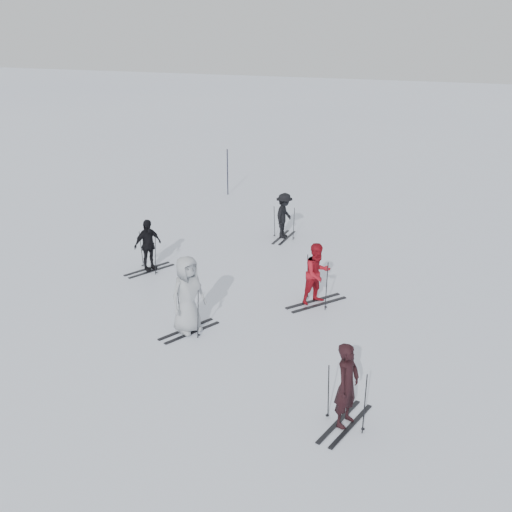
{
  "coord_description": "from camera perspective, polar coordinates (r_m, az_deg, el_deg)",
  "views": [
    {
      "loc": [
        5.36,
        -14.22,
        7.17
      ],
      "look_at": [
        0.0,
        1.0,
        1.0
      ],
      "focal_mm": 45.0,
      "sensor_mm": 36.0,
      "label": 1
    }
  ],
  "objects": [
    {
      "name": "skis_near_dark",
      "position": [
        12.07,
        8.03,
        -12.27
      ],
      "size": [
        1.83,
        1.28,
        1.21
      ],
      "primitive_type": null,
      "rotation": [
        0.0,
        0.0,
        1.3
      ],
      "color": "black",
      "rests_on": "ground"
    },
    {
      "name": "skier_near_dark",
      "position": [
        11.95,
        8.08,
        -11.39
      ],
      "size": [
        0.54,
        0.68,
        1.64
      ],
      "primitive_type": "imported",
      "rotation": [
        0.0,
        0.0,
        1.3
      ],
      "color": "black",
      "rests_on": "ground"
    },
    {
      "name": "skis_red",
      "position": [
        16.68,
        5.44,
        -2.17
      ],
      "size": [
        2.0,
        1.86,
        1.31
      ],
      "primitive_type": null,
      "rotation": [
        0.0,
        0.0,
        0.9
      ],
      "color": "black",
      "rests_on": "ground"
    },
    {
      "name": "skier_uphill_far",
      "position": [
        21.47,
        2.52,
        3.55
      ],
      "size": [
        0.62,
        1.02,
        1.53
      ],
      "primitive_type": "imported",
      "rotation": [
        0.0,
        0.0,
        1.51
      ],
      "color": "black",
      "rests_on": "ground"
    },
    {
      "name": "ground",
      "position": [
        16.8,
        -1.14,
        -4.34
      ],
      "size": [
        120.0,
        120.0,
        0.0
      ],
      "primitive_type": "plane",
      "color": "silver",
      "rests_on": "ground"
    },
    {
      "name": "skier_uphill_left",
      "position": [
        18.96,
        -9.59,
        0.9
      ],
      "size": [
        0.75,
        0.98,
        1.54
      ],
      "primitive_type": "imported",
      "rotation": [
        0.0,
        0.0,
        1.09
      ],
      "color": "black",
      "rests_on": "ground"
    },
    {
      "name": "skier_grey",
      "position": [
        15.13,
        -6.1,
        -3.51
      ],
      "size": [
        0.96,
        1.09,
        1.89
      ],
      "primitive_type": "imported",
      "rotation": [
        0.0,
        0.0,
        1.09
      ],
      "color": "#9CA1A5",
      "rests_on": "ground"
    },
    {
      "name": "skis_grey",
      "position": [
        15.27,
        -6.05,
        -4.66
      ],
      "size": [
        1.88,
        1.54,
        1.21
      ],
      "primitive_type": null,
      "rotation": [
        0.0,
        0.0,
        1.09
      ],
      "color": "black",
      "rests_on": "ground"
    },
    {
      "name": "skis_uphill_far",
      "position": [
        21.53,
        2.51,
        3.04
      ],
      "size": [
        1.59,
        0.91,
        1.13
      ],
      "primitive_type": null,
      "rotation": [
        0.0,
        0.0,
        1.51
      ],
      "color": "black",
      "rests_on": "ground"
    },
    {
      "name": "skier_red",
      "position": [
        16.62,
        5.46,
        -1.66
      ],
      "size": [
        0.98,
        1.0,
        1.63
      ],
      "primitive_type": "imported",
      "rotation": [
        0.0,
        0.0,
        0.9
      ],
      "color": "maroon",
      "rests_on": "ground"
    },
    {
      "name": "skis_uphill_left",
      "position": [
        19.02,
        -9.56,
        0.39
      ],
      "size": [
        1.84,
        1.52,
        1.19
      ],
      "primitive_type": null,
      "rotation": [
        0.0,
        0.0,
        1.09
      ],
      "color": "black",
      "rests_on": "ground"
    },
    {
      "name": "piste_marker",
      "position": [
        26.72,
        -2.55,
        7.47
      ],
      "size": [
        0.04,
        0.04,
        1.91
      ],
      "primitive_type": "cylinder",
      "rotation": [
        0.0,
        0.0,
        -0.03
      ],
      "color": "black",
      "rests_on": "ground"
    }
  ]
}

